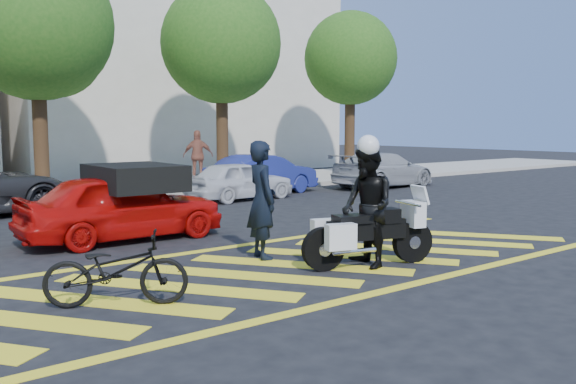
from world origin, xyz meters
TOP-DOWN VIEW (x-y plane):
  - ground at (0.00, 0.00)m, footprint 90.00×90.00m
  - sidewalk at (0.00, 12.00)m, footprint 60.00×5.00m
  - crosswalk at (-0.04, 0.00)m, footprint 12.33×4.00m
  - building_right at (9.00, 21.00)m, footprint 16.00×8.00m
  - tree_center at (0.13, 12.06)m, footprint 4.60×4.60m
  - tree_right at (6.63, 12.06)m, footprint 4.40×4.40m
  - tree_far_right at (13.13, 12.06)m, footprint 4.00×4.00m
  - officer_bike at (0.32, 0.78)m, footprint 0.63×0.81m
  - bicycle at (-2.67, -0.35)m, footprint 1.81×1.37m
  - police_motorcycle at (1.27, -0.73)m, footprint 2.22×1.05m
  - officer_moto at (1.26, -0.74)m, footprint 0.95×1.09m
  - red_convertible at (-0.87, 3.77)m, footprint 3.91×1.59m
  - parked_mid_right at (4.50, 7.80)m, footprint 3.53×1.66m
  - parked_right at (5.92, 8.62)m, footprint 4.06×1.88m
  - parked_far_right at (10.70, 7.80)m, footprint 4.48×2.13m
  - pedestrian_right at (5.85, 12.69)m, footprint 1.20×0.92m

SIDE VIEW (x-z plane):
  - ground at x=0.00m, z-range 0.00..0.00m
  - crosswalk at x=-0.04m, z-range 0.00..0.01m
  - sidewalk at x=0.00m, z-range 0.00..0.15m
  - bicycle at x=-2.67m, z-range 0.00..0.91m
  - police_motorcycle at x=1.27m, z-range 0.04..1.04m
  - parked_mid_right at x=4.50m, z-range 0.00..1.17m
  - parked_far_right at x=10.70m, z-range 0.00..1.26m
  - parked_right at x=5.92m, z-range 0.00..1.29m
  - red_convertible at x=-0.87m, z-range 0.00..1.33m
  - officer_moto at x=1.26m, z-range 0.00..1.91m
  - officer_bike at x=0.32m, z-range 0.00..1.97m
  - pedestrian_right at x=5.85m, z-range 0.15..2.05m
  - tree_far_right at x=13.13m, z-range 1.39..8.49m
  - tree_right at x=6.63m, z-range 1.34..8.75m
  - tree_center at x=0.13m, z-range 1.31..8.88m
  - building_right at x=9.00m, z-range 0.00..11.00m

